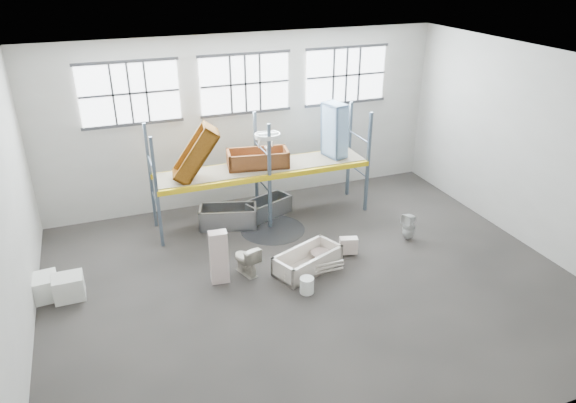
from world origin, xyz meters
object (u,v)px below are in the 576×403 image
toilet_beige (246,259)px  rust_tub_flat (258,159)px  blue_tub_upright (334,130)px  bathtub_beige (308,261)px  cistern_tall (219,257)px  toilet_white (409,226)px  carton_near (69,287)px  steel_tub_right (267,207)px  steel_tub_left (228,217)px  bucket (307,285)px

toilet_beige → rust_tub_flat: size_ratio=0.46×
blue_tub_upright → rust_tub_flat: bearing=178.8°
bathtub_beige → cistern_tall: cistern_tall is taller
toilet_beige → toilet_white: bearing=162.3°
bathtub_beige → toilet_white: bearing=-14.1°
carton_near → toilet_beige: bearing=-6.5°
blue_tub_upright → steel_tub_right: bearing=176.9°
toilet_white → steel_tub_right: toilet_white is taller
steel_tub_left → toilet_beige: bearing=-95.4°
toilet_beige → bucket: 1.64m
steel_tub_left → bathtub_beige: bearing=-67.4°
steel_tub_left → rust_tub_flat: bearing=11.7°
rust_tub_flat → bathtub_beige: bearing=-85.8°
cistern_tall → steel_tub_right: bearing=59.6°
steel_tub_right → bucket: (-0.43, -4.03, -0.07)m
blue_tub_upright → carton_near: 8.08m
carton_near → bucket: bearing=-18.7°
cistern_tall → rust_tub_flat: 3.58m
toilet_beige → toilet_white: (4.55, 0.07, -0.01)m
bathtub_beige → rust_tub_flat: size_ratio=1.01×
toilet_beige → blue_tub_upright: blue_tub_upright is taller
steel_tub_right → blue_tub_upright: bearing=-3.1°
toilet_beige → carton_near: (-3.97, 0.45, -0.11)m
bathtub_beige → bucket: bearing=-135.9°
toilet_beige → steel_tub_right: 3.15m
carton_near → cistern_tall: bearing=-9.6°
bucket → carton_near: size_ratio=0.59×
toilet_white → blue_tub_upright: bearing=-178.3°
toilet_beige → steel_tub_right: toilet_beige is taller
cistern_tall → carton_near: (-3.30, 0.56, -0.38)m
bathtub_beige → cistern_tall: (-2.11, 0.27, 0.40)m
bathtub_beige → steel_tub_left: size_ratio=1.07×
steel_tub_right → bucket: size_ratio=3.69×
blue_tub_upright → bucket: size_ratio=4.15×
cistern_tall → carton_near: bearing=176.8°
cistern_tall → rust_tub_flat: bearing=62.7°
cistern_tall → carton_near: 3.37m
steel_tub_right → blue_tub_upright: size_ratio=0.89×
cistern_tall → steel_tub_right: cistern_tall is taller
bathtub_beige → bucket: (-0.39, -0.88, -0.06)m
steel_tub_right → toilet_white: bearing=-41.4°
cistern_tall → rust_tub_flat: size_ratio=0.78×
steel_tub_left → steel_tub_right: size_ratio=1.14×
bathtub_beige → rust_tub_flat: 3.47m
toilet_beige → carton_near: size_ratio=1.20×
rust_tub_flat → carton_near: (-5.18, -2.26, -1.54)m
toilet_beige → steel_tub_left: bearing=-113.9°
blue_tub_upright → carton_near: bearing=-163.5°
toilet_beige → cistern_tall: size_ratio=0.59×
bathtub_beige → steel_tub_right: 3.15m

